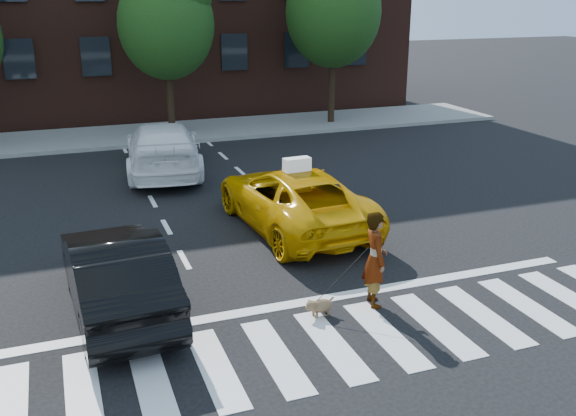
{
  "coord_description": "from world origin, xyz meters",
  "views": [
    {
      "loc": [
        -3.95,
        -8.56,
        5.61
      ],
      "look_at": [
        0.65,
        3.91,
        1.1
      ],
      "focal_mm": 40.0,
      "sensor_mm": 36.0,
      "label": 1
    }
  ],
  "objects_px": {
    "taxi": "(294,198)",
    "white_suv": "(163,148)",
    "dog": "(319,306)",
    "woman": "(375,259)",
    "tree_mid": "(166,12)",
    "black_sedan": "(116,273)"
  },
  "relations": [
    {
      "from": "tree_mid",
      "to": "woman",
      "type": "bearing_deg",
      "value": -87.13
    },
    {
      "from": "tree_mid",
      "to": "white_suv",
      "type": "bearing_deg",
      "value": -103.7
    },
    {
      "from": "white_suv",
      "to": "woman",
      "type": "distance_m",
      "value": 10.82
    },
    {
      "from": "tree_mid",
      "to": "white_suv",
      "type": "relative_size",
      "value": 1.26
    },
    {
      "from": "woman",
      "to": "taxi",
      "type": "bearing_deg",
      "value": 9.83
    },
    {
      "from": "black_sedan",
      "to": "white_suv",
      "type": "distance_m",
      "value": 9.53
    },
    {
      "from": "taxi",
      "to": "dog",
      "type": "height_order",
      "value": "taxi"
    },
    {
      "from": "black_sedan",
      "to": "woman",
      "type": "xyz_separation_m",
      "value": [
        4.52,
        -1.4,
        0.16
      ]
    },
    {
      "from": "taxi",
      "to": "white_suv",
      "type": "distance_m",
      "value": 6.56
    },
    {
      "from": "taxi",
      "to": "woman",
      "type": "height_order",
      "value": "woman"
    },
    {
      "from": "dog",
      "to": "white_suv",
      "type": "bearing_deg",
      "value": 83.28
    },
    {
      "from": "white_suv",
      "to": "taxi",
      "type": "bearing_deg",
      "value": 116.93
    },
    {
      "from": "dog",
      "to": "tree_mid",
      "type": "bearing_deg",
      "value": 77.03
    },
    {
      "from": "woman",
      "to": "dog",
      "type": "distance_m",
      "value": 1.36
    },
    {
      "from": "taxi",
      "to": "woman",
      "type": "bearing_deg",
      "value": 85.46
    },
    {
      "from": "woman",
      "to": "tree_mid",
      "type": "bearing_deg",
      "value": 13.6
    },
    {
      "from": "white_suv",
      "to": "dog",
      "type": "bearing_deg",
      "value": 102.75
    },
    {
      "from": "white_suv",
      "to": "woman",
      "type": "xyz_separation_m",
      "value": [
        2.08,
        -10.62,
        0.1
      ]
    },
    {
      "from": "taxi",
      "to": "woman",
      "type": "distance_m",
      "value": 4.42
    },
    {
      "from": "black_sedan",
      "to": "dog",
      "type": "distance_m",
      "value": 3.73
    },
    {
      "from": "taxi",
      "to": "white_suv",
      "type": "relative_size",
      "value": 0.96
    },
    {
      "from": "tree_mid",
      "to": "dog",
      "type": "relative_size",
      "value": 11.51
    }
  ]
}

